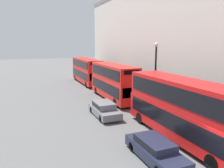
{
  "coord_description": "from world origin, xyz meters",
  "views": [
    {
      "loc": [
        -8.87,
        -7.37,
        6.99
      ],
      "look_at": [
        0.48,
        15.34,
        2.42
      ],
      "focal_mm": 35.0,
      "sensor_mm": 36.0,
      "label": 1
    }
  ],
  "objects_px": {
    "bus_leading": "(182,107)",
    "pedestrian": "(156,100)",
    "bus_second_in_queue": "(113,80)",
    "car_hatchback": "(104,109)",
    "bus_third_in_queue": "(87,70)",
    "car_dark_sedan": "(155,149)"
  },
  "relations": [
    {
      "from": "bus_leading",
      "to": "pedestrian",
      "type": "xyz_separation_m",
      "value": [
        2.89,
        7.58,
        -1.6
      ]
    },
    {
      "from": "bus_second_in_queue",
      "to": "bus_leading",
      "type": "bearing_deg",
      "value": -90.0
    },
    {
      "from": "pedestrian",
      "to": "car_hatchback",
      "type": "bearing_deg",
      "value": -175.62
    },
    {
      "from": "bus_leading",
      "to": "bus_third_in_queue",
      "type": "distance_m",
      "value": 25.16
    },
    {
      "from": "car_hatchback",
      "to": "bus_third_in_queue",
      "type": "bearing_deg",
      "value": 79.34
    },
    {
      "from": "car_dark_sedan",
      "to": "car_hatchback",
      "type": "height_order",
      "value": "car_hatchback"
    },
    {
      "from": "bus_leading",
      "to": "bus_third_in_queue",
      "type": "xyz_separation_m",
      "value": [
        0.0,
        25.16,
        -0.06
      ]
    },
    {
      "from": "bus_third_in_queue",
      "to": "bus_second_in_queue",
      "type": "bearing_deg",
      "value": -90.0
    },
    {
      "from": "bus_leading",
      "to": "bus_third_in_queue",
      "type": "height_order",
      "value": "bus_leading"
    },
    {
      "from": "car_dark_sedan",
      "to": "car_hatchback",
      "type": "xyz_separation_m",
      "value": [
        0.0,
        8.85,
        0.04
      ]
    },
    {
      "from": "car_dark_sedan",
      "to": "pedestrian",
      "type": "relative_size",
      "value": 2.58
    },
    {
      "from": "bus_second_in_queue",
      "to": "pedestrian",
      "type": "distance_m",
      "value": 6.23
    },
    {
      "from": "bus_third_in_queue",
      "to": "car_dark_sedan",
      "type": "bearing_deg",
      "value": -97.2
    },
    {
      "from": "bus_leading",
      "to": "bus_third_in_queue",
      "type": "relative_size",
      "value": 1.02
    },
    {
      "from": "bus_leading",
      "to": "bus_second_in_queue",
      "type": "relative_size",
      "value": 1.12
    },
    {
      "from": "bus_third_in_queue",
      "to": "car_hatchback",
      "type": "distance_m",
      "value": 18.46
    },
    {
      "from": "bus_leading",
      "to": "car_hatchback",
      "type": "xyz_separation_m",
      "value": [
        -3.4,
        7.09,
        -1.72
      ]
    },
    {
      "from": "bus_third_in_queue",
      "to": "car_dark_sedan",
      "type": "relative_size",
      "value": 2.31
    },
    {
      "from": "car_hatchback",
      "to": "pedestrian",
      "type": "relative_size",
      "value": 2.44
    },
    {
      "from": "bus_third_in_queue",
      "to": "car_dark_sedan",
      "type": "distance_m",
      "value": 27.19
    },
    {
      "from": "bus_leading",
      "to": "car_hatchback",
      "type": "relative_size",
      "value": 2.5
    },
    {
      "from": "bus_second_in_queue",
      "to": "car_hatchback",
      "type": "distance_m",
      "value": 6.91
    }
  ]
}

